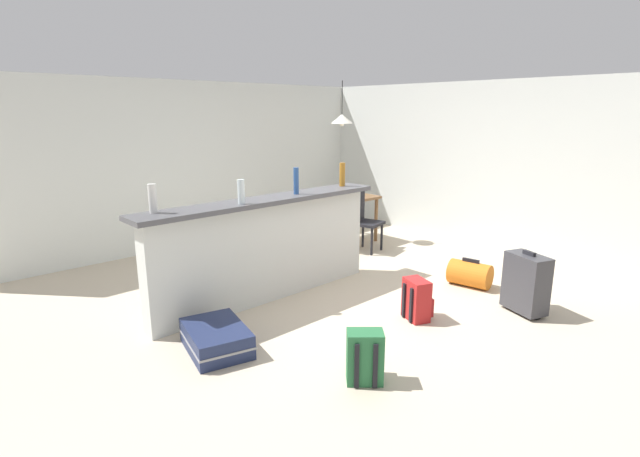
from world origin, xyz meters
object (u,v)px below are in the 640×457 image
bottle_blue (296,181)px  dining_chair_near_partition (363,217)px  pendant_lamp (342,119)px  duffel_bag_orange (470,274)px  dining_table (340,203)px  suitcase_flat_navy (216,338)px  bottle_white (153,199)px  bottle_clear (241,192)px  backpack_green (365,357)px  suitcase_upright_charcoal (526,283)px  bottle_amber (342,174)px  backpack_red (417,300)px

bottle_blue → dining_chair_near_partition: size_ratio=0.32×
pendant_lamp → duffel_bag_orange: 3.11m
dining_table → suitcase_flat_navy: bearing=-152.0°
dining_table → pendant_lamp: bearing=34.1°
suitcase_flat_navy → bottle_white: bearing=101.8°
dining_table → suitcase_flat_navy: dining_table is taller
suitcase_flat_navy → duffel_bag_orange: duffel_bag_orange is taller
bottle_clear → backpack_green: bottle_clear is taller
bottle_clear → suitcase_upright_charcoal: size_ratio=0.37×
bottle_clear → dining_chair_near_partition: bottle_clear is taller
bottle_clear → bottle_blue: bottle_blue is taller
pendant_lamp → suitcase_upright_charcoal: 3.75m
suitcase_upright_charcoal → backpack_green: suitcase_upright_charcoal is taller
bottle_amber → bottle_blue: bearing=-175.9°
bottle_white → backpack_red: 2.73m
pendant_lamp → backpack_red: bearing=-121.0°
bottle_clear → backpack_red: (1.14, -1.37, -1.07)m
bottle_blue → backpack_red: bearing=-76.2°
bottle_amber → dining_table: size_ratio=0.26×
dining_chair_near_partition → bottle_white: bearing=-171.8°
pendant_lamp → backpack_red: pendant_lamp is taller
suitcase_flat_navy → bottle_blue: bearing=23.0°
bottle_amber → duffel_bag_orange: bearing=-59.5°
bottle_blue → backpack_green: bearing=-115.6°
dining_chair_near_partition → suitcase_flat_navy: dining_chair_near_partition is taller
bottle_clear → suitcase_upright_charcoal: (2.09, -2.04, -0.94)m
dining_table → dining_chair_near_partition: size_ratio=1.18×
suitcase_flat_navy → bottle_amber: bearing=16.8°
bottle_amber → suitcase_upright_charcoal: bearing=-76.8°
bottle_amber → dining_chair_near_partition: bearing=28.2°
bottle_blue → pendant_lamp: bearing=31.7°
dining_table → dining_chair_near_partition: bearing=-96.6°
suitcase_upright_charcoal → backpack_green: (-2.19, 0.26, -0.13)m
bottle_amber → dining_chair_near_partition: size_ratio=0.31×
bottle_blue → dining_table: size_ratio=0.27×
bottle_clear → bottle_white: bearing=168.0°
suitcase_flat_navy → duffel_bag_orange: bearing=-12.7°
bottle_amber → pendant_lamp: 1.75m
bottle_white → bottle_blue: bottle_blue is taller
dining_table → backpack_red: bearing=-120.1°
bottle_blue → backpack_green: size_ratio=0.71×
bottle_clear → backpack_green: 2.08m
bottle_white → dining_table: size_ratio=0.24×
pendant_lamp → duffel_bag_orange: (-0.35, -2.52, -1.79)m
backpack_red → dining_table: bearing=59.9°
bottle_amber → duffel_bag_orange: bottle_amber is taller
bottle_amber → backpack_green: 2.77m
bottle_white → bottle_clear: size_ratio=1.09×
dining_table → suitcase_upright_charcoal: (-0.56, -3.26, -0.32)m
backpack_red → backpack_green: (-1.25, -0.41, 0.00)m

